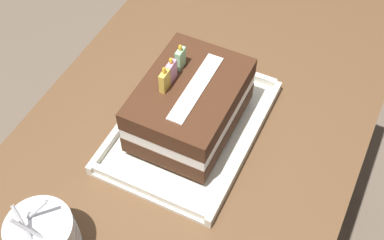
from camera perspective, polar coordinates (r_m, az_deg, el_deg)
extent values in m
cube|color=brown|center=(1.02, 0.11, -1.83)|extent=(1.17, 0.63, 0.04)
cube|color=brown|center=(1.62, 16.57, 0.40)|extent=(0.06, 0.06, 0.74)
cube|color=brown|center=(1.70, 0.08, 6.30)|extent=(0.06, 0.06, 0.74)
cube|color=silver|center=(1.01, -0.11, -0.75)|extent=(0.35, 0.25, 0.01)
cube|color=silver|center=(0.98, 6.12, -2.72)|extent=(0.35, 0.01, 0.02)
cube|color=silver|center=(1.04, -5.96, 1.91)|extent=(0.35, 0.01, 0.02)
cube|color=silver|center=(0.92, -4.74, -7.77)|extent=(0.01, 0.22, 0.02)
cube|color=silver|center=(1.10, 3.73, 5.87)|extent=(0.01, 0.22, 0.02)
cube|color=#442516|center=(0.98, -0.11, 0.66)|extent=(0.23, 0.17, 0.04)
cube|color=white|center=(0.95, -0.12, 1.88)|extent=(0.22, 0.16, 0.03)
cube|color=#442516|center=(0.93, -0.12, 3.17)|extent=(0.23, 0.17, 0.04)
cube|color=white|center=(0.91, 0.58, 3.79)|extent=(0.17, 0.03, 0.00)
cube|color=#EFC64C|center=(0.89, -3.01, 4.29)|extent=(0.02, 0.01, 0.04)
ellipsoid|color=yellow|center=(0.87, -3.08, 5.45)|extent=(0.01, 0.01, 0.01)
cube|color=#E099C6|center=(0.91, -2.13, 5.54)|extent=(0.02, 0.01, 0.04)
ellipsoid|color=yellow|center=(0.89, -2.18, 6.70)|extent=(0.01, 0.01, 0.01)
cube|color=#99DB9E|center=(0.93, -1.28, 6.75)|extent=(0.02, 0.01, 0.04)
ellipsoid|color=yellow|center=(0.91, -1.31, 7.91)|extent=(0.01, 0.01, 0.01)
cylinder|color=white|center=(0.87, -16.09, -12.04)|extent=(0.11, 0.11, 0.03)
cylinder|color=white|center=(0.85, -16.37, -11.48)|extent=(0.11, 0.11, 0.03)
cylinder|color=silver|center=(0.84, -16.81, -9.56)|extent=(0.04, 0.04, 0.05)
cylinder|color=silver|center=(0.82, -17.22, -11.57)|extent=(0.02, 0.05, 0.06)
cylinder|color=silver|center=(0.83, -17.88, -11.09)|extent=(0.03, 0.05, 0.06)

